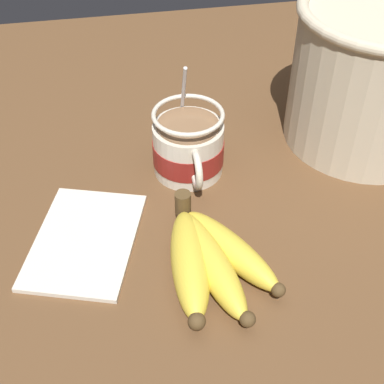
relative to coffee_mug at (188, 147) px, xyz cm
name	(u,v)px	position (x,y,z in cm)	size (l,w,h in cm)	color
table	(188,199)	(4.32, -0.83, -5.46)	(113.71, 113.71, 3.06)	brown
coffee_mug	(188,147)	(0.00, 0.00, 0.00)	(15.27, 9.68, 14.95)	beige
banana_bunch	(209,258)	(17.98, -0.91, -1.98)	(18.91, 12.94, 4.36)	#4C381E
woven_basket	(375,74)	(-3.23, 26.76, 6.52)	(23.90, 23.90, 20.07)	beige
napkin	(85,240)	(11.05, -14.65, -3.63)	(19.59, 16.37, 0.60)	beige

